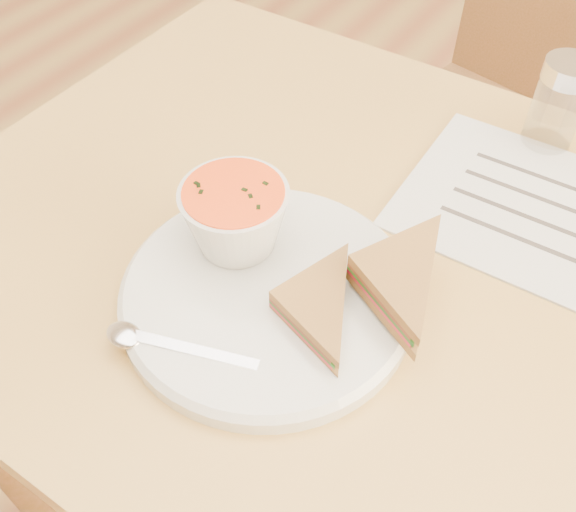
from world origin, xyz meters
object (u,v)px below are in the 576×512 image
Objects in this scene: dining_table at (364,438)px; condiment_shaker at (558,104)px; chair_far at (494,145)px; plate at (267,295)px; soup_bowl at (236,220)px.

dining_table is 0.51m from condiment_shaker.
condiment_shaker is at bearing 121.75° from chair_far.
dining_table is 0.41m from plate.
dining_table is 9.35× the size of condiment_shaker.
soup_bowl is 0.40m from condiment_shaker.
condiment_shaker is at bearing 78.25° from dining_table.
dining_table is at bearing -101.75° from condiment_shaker.
chair_far is 3.54× the size of plate.
chair_far is at bearing 83.20° from soup_bowl.
condiment_shaker is at bearing 60.50° from soup_bowl.
soup_bowl is at bearing -151.63° from dining_table.
chair_far reaches higher than plate.
soup_bowl reaches higher than plate.
dining_table is 0.46m from soup_bowl.
soup_bowl is at bearing 151.99° from plate.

